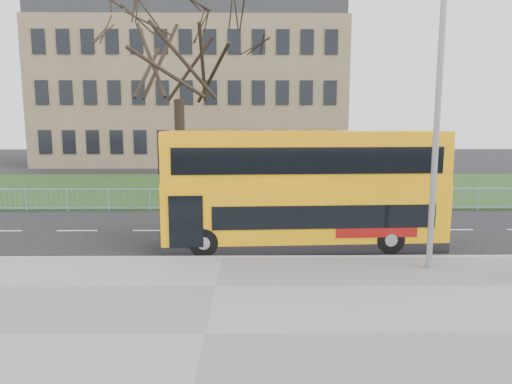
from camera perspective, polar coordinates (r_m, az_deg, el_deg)
ground at (r=15.83m, az=-3.92°, el=-6.90°), size 120.00×120.00×0.00m
pavement at (r=9.50m, az=-6.36°, el=-17.49°), size 80.00×10.50×0.12m
kerb at (r=14.33m, az=-4.28°, el=-8.29°), size 80.00×0.20×0.14m
grass_verge at (r=29.84m, az=-2.36°, el=0.53°), size 80.00×15.40×0.08m
guard_railing at (r=22.16m, az=-2.97°, el=-0.96°), size 40.00×0.12×1.10m
bare_tree at (r=25.64m, az=-9.67°, el=13.67°), size 9.05×9.05×12.93m
civic_building at (r=50.66m, az=-7.47°, el=11.67°), size 30.00×15.00×14.00m
yellow_bus at (r=15.55m, az=5.93°, el=0.71°), size 9.46×2.70×3.92m
street_lamp at (r=13.50m, az=21.39°, el=10.18°), size 1.79×0.31×8.42m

